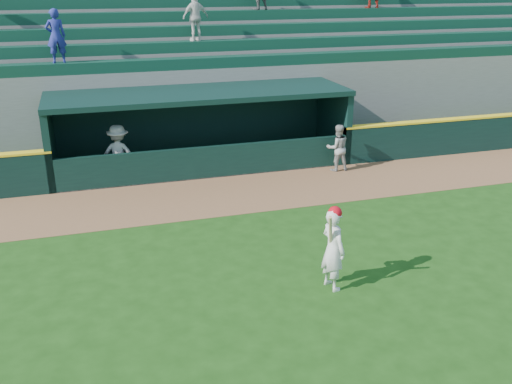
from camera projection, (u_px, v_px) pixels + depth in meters
ground at (278, 277)px, 11.78m from camera, size 120.00×120.00×0.00m
warning_track at (222, 195)px, 16.16m from camera, size 40.00×3.00×0.01m
dugout_player_front at (337, 148)px, 17.99m from camera, size 0.76×0.61×1.49m
dugout_player_inside at (119, 154)px, 16.97m from camera, size 1.27×0.97×1.74m
dugout at (199, 123)px, 18.46m from camera, size 9.40×2.80×2.46m
stands at (174, 70)px, 22.17m from camera, size 34.50×6.25×6.66m
batter_at_plate at (333, 248)px, 11.09m from camera, size 0.59×0.80×1.76m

